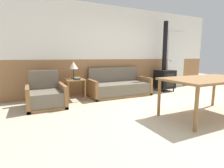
# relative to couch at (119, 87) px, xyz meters

# --- Properties ---
(ground_plane) EXTENTS (16.00, 16.00, 0.00)m
(ground_plane) POSITION_rel_couch_xyz_m (0.44, -2.14, -0.24)
(ground_plane) COLOR beige
(wall_back) EXTENTS (7.20, 0.06, 2.70)m
(wall_back) POSITION_rel_couch_xyz_m (0.44, 0.49, 1.11)
(wall_back) COLOR #996B42
(wall_back) RESTS_ON ground_plane
(couch) EXTENTS (1.82, 0.86, 0.83)m
(couch) POSITION_rel_couch_xyz_m (0.00, 0.00, 0.00)
(couch) COLOR olive
(couch) RESTS_ON ground_plane
(armchair) EXTENTS (0.84, 0.87, 0.82)m
(armchair) POSITION_rel_couch_xyz_m (-2.10, -0.36, -0.01)
(armchair) COLOR olive
(armchair) RESTS_ON ground_plane
(side_table) EXTENTS (0.50, 0.50, 0.56)m
(side_table) POSITION_rel_couch_xyz_m (-1.33, 0.01, 0.22)
(side_table) COLOR olive
(side_table) RESTS_ON ground_plane
(table_lamp) EXTENTS (0.24, 0.24, 0.47)m
(table_lamp) POSITION_rel_couch_xyz_m (-1.33, 0.09, 0.67)
(table_lamp) COLOR black
(table_lamp) RESTS_ON side_table
(book_stack) EXTENTS (0.17, 0.17, 0.06)m
(book_stack) POSITION_rel_couch_xyz_m (-1.29, -0.09, 0.35)
(book_stack) COLOR black
(book_stack) RESTS_ON side_table
(dining_table) EXTENTS (1.76, 0.97, 0.75)m
(dining_table) POSITION_rel_couch_xyz_m (0.68, -2.39, 0.44)
(dining_table) COLOR olive
(dining_table) RESTS_ON ground_plane
(wood_stove) EXTENTS (0.54, 0.56, 2.31)m
(wood_stove) POSITION_rel_couch_xyz_m (1.75, -0.02, 0.33)
(wood_stove) COLOR black
(wood_stove) RESTS_ON ground_plane
(entry_door) EXTENTS (0.83, 0.09, 2.08)m
(entry_door) POSITION_rel_couch_xyz_m (2.69, 0.44, 0.80)
(entry_door) COLOR white
(entry_door) RESTS_ON ground_plane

